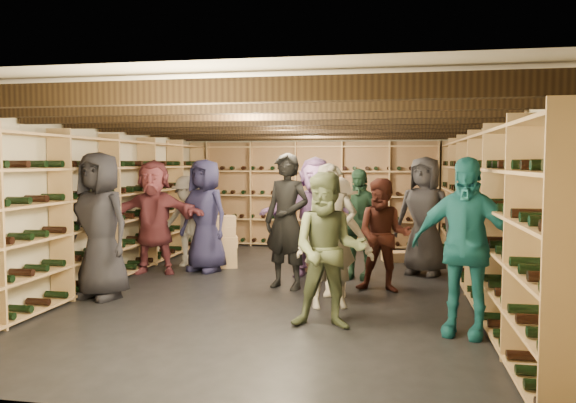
% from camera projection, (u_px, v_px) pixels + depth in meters
% --- Properties ---
extents(ground, '(8.00, 8.00, 0.00)m').
position_uv_depth(ground, '(284.00, 287.00, 7.78)').
color(ground, black).
rests_on(ground, ground).
extents(walls, '(5.52, 8.02, 2.40)m').
position_uv_depth(walls, '(283.00, 201.00, 7.70)').
color(walls, '#BEB394').
rests_on(walls, ground).
extents(ceiling, '(5.50, 8.00, 0.01)m').
position_uv_depth(ceiling, '(283.00, 113.00, 7.62)').
color(ceiling, beige).
rests_on(ceiling, walls).
extents(ceiling_joists, '(5.40, 7.12, 0.18)m').
position_uv_depth(ceiling_joists, '(283.00, 124.00, 7.63)').
color(ceiling_joists, black).
rests_on(ceiling_joists, ground).
extents(wine_rack_left, '(0.32, 7.50, 2.15)m').
position_uv_depth(wine_rack_left, '(111.00, 208.00, 8.18)').
color(wine_rack_left, '#AC8053').
rests_on(wine_rack_left, ground).
extents(wine_rack_right, '(0.32, 7.50, 2.15)m').
position_uv_depth(wine_rack_right, '(479.00, 213.00, 7.24)').
color(wine_rack_right, '#AC8053').
rests_on(wine_rack_right, ground).
extents(wine_rack_back, '(4.70, 0.30, 2.15)m').
position_uv_depth(wine_rack_back, '(319.00, 195.00, 11.47)').
color(wine_rack_back, '#AC8053').
rests_on(wine_rack_back, ground).
extents(crate_stack_left, '(0.58, 0.48, 0.85)m').
position_uv_depth(crate_stack_left, '(221.00, 242.00, 9.27)').
color(crate_stack_left, tan).
rests_on(crate_stack_left, ground).
extents(crate_stack_right, '(0.59, 0.49, 0.34)m').
position_uv_depth(crate_stack_right, '(313.00, 260.00, 9.00)').
color(crate_stack_right, tan).
rests_on(crate_stack_right, ground).
extents(crate_loose, '(0.57, 0.46, 0.17)m').
position_uv_depth(crate_loose, '(397.00, 257.00, 9.83)').
color(crate_loose, tan).
rests_on(crate_loose, ground).
extents(person_0, '(1.04, 0.83, 1.86)m').
position_uv_depth(person_0, '(100.00, 226.00, 7.12)').
color(person_0, black).
rests_on(person_0, ground).
extents(person_1, '(0.79, 0.66, 1.86)m').
position_uv_depth(person_1, '(287.00, 221.00, 7.68)').
color(person_1, black).
rests_on(person_1, ground).
extents(person_2, '(0.81, 0.64, 1.63)m').
position_uv_depth(person_2, '(328.00, 251.00, 5.83)').
color(person_2, '#495235').
rests_on(person_2, ground).
extents(person_3, '(1.02, 0.61, 1.54)m').
position_uv_depth(person_3, '(335.00, 237.00, 7.21)').
color(person_3, beige).
rests_on(person_3, ground).
extents(person_4, '(1.13, 0.74, 1.79)m').
position_uv_depth(person_4, '(464.00, 247.00, 5.58)').
color(person_4, '#1A676F').
rests_on(person_4, ground).
extents(person_5, '(1.71, 0.77, 1.77)m').
position_uv_depth(person_5, '(154.00, 217.00, 8.73)').
color(person_5, brown).
rests_on(person_5, ground).
extents(person_6, '(1.02, 0.86, 1.78)m').
position_uv_depth(person_6, '(205.00, 215.00, 8.90)').
color(person_6, '#212043').
rests_on(person_6, ground).
extents(person_7, '(0.72, 0.58, 1.72)m').
position_uv_depth(person_7, '(331.00, 236.00, 6.66)').
color(person_7, gray).
rests_on(person_7, ground).
extents(person_8, '(0.80, 0.65, 1.52)m').
position_uv_depth(person_8, '(383.00, 235.00, 7.47)').
color(person_8, '#481E16').
rests_on(person_8, ground).
extents(person_9, '(0.99, 0.59, 1.51)m').
position_uv_depth(person_9, '(188.00, 221.00, 9.35)').
color(person_9, '#B7B1A8').
rests_on(person_9, ground).
extents(person_10, '(1.03, 0.61, 1.64)m').
position_uv_depth(person_10, '(358.00, 224.00, 8.35)').
color(person_10, '#21442E').
rests_on(person_10, ground).
extents(person_11, '(1.75, 0.76, 1.82)m').
position_uv_depth(person_11, '(315.00, 217.00, 8.52)').
color(person_11, '#875D9C').
rests_on(person_11, ground).
extents(person_12, '(1.04, 0.87, 1.82)m').
position_uv_depth(person_12, '(424.00, 216.00, 8.64)').
color(person_12, '#313035').
rests_on(person_12, ground).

